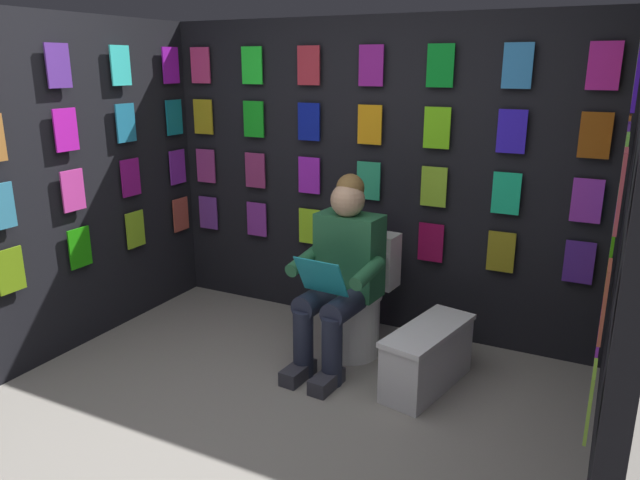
# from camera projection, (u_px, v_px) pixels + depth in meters

# --- Properties ---
(ground_plane) EXTENTS (30.00, 30.00, 0.00)m
(ground_plane) POSITION_uv_depth(u_px,v_px,m) (215.00, 466.00, 2.82)
(ground_plane) COLOR gray
(display_wall_back) EXTENTS (3.25, 0.14, 2.13)m
(display_wall_back) POSITION_uv_depth(u_px,v_px,m) (373.00, 177.00, 4.16)
(display_wall_back) COLOR black
(display_wall_back) RESTS_ON ground
(display_wall_left) EXTENTS (0.14, 1.87, 2.13)m
(display_wall_left) POSITION_uv_depth(u_px,v_px,m) (634.00, 244.00, 2.61)
(display_wall_left) COLOR black
(display_wall_left) RESTS_ON ground
(display_wall_right) EXTENTS (0.14, 1.87, 2.13)m
(display_wall_right) POSITION_uv_depth(u_px,v_px,m) (94.00, 181.00, 4.02)
(display_wall_right) COLOR black
(display_wall_right) RESTS_ON ground
(toilet) EXTENTS (0.42, 0.57, 0.77)m
(toilet) POSITION_uv_depth(u_px,v_px,m) (356.00, 302.00, 3.91)
(toilet) COLOR white
(toilet) RESTS_ON ground
(person_reading) EXTENTS (0.55, 0.71, 1.19)m
(person_reading) POSITION_uv_depth(u_px,v_px,m) (340.00, 273.00, 3.65)
(person_reading) COLOR #286B42
(person_reading) RESTS_ON ground
(comic_longbox_near) EXTENTS (0.40, 0.74, 0.37)m
(comic_longbox_near) POSITION_uv_depth(u_px,v_px,m) (427.00, 357.00, 3.47)
(comic_longbox_near) COLOR silver
(comic_longbox_near) RESTS_ON ground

